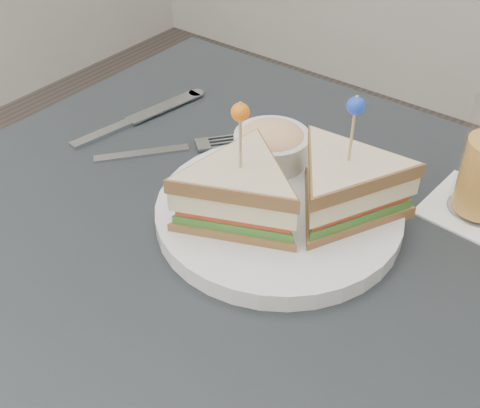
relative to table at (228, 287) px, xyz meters
name	(u,v)px	position (x,y,z in m)	size (l,w,h in m)	color
table	(228,287)	(0.00, 0.00, 0.00)	(0.80, 0.80, 0.75)	black
plate_meal	(287,190)	(0.03, 0.07, 0.12)	(0.33, 0.31, 0.17)	silver
cutlery_fork	(175,149)	(-0.17, 0.10, 0.08)	(0.14, 0.16, 0.01)	silver
cutlery_knife	(135,119)	(-0.27, 0.12, 0.08)	(0.06, 0.23, 0.01)	#B3BABE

